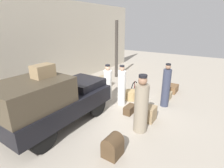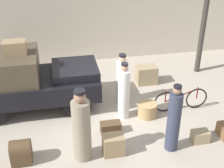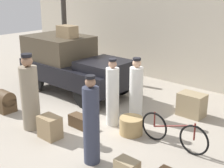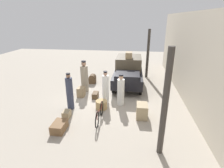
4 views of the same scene
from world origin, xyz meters
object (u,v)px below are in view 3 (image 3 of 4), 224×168
object	(u,v)px
porter_with_bicycle	(30,95)
trunk_umber_medium	(50,127)
wicker_basket	(131,126)
porter_lifting_near_truck	(136,90)
trunk_wicker_pale	(127,168)
trunk_barrel_dark	(5,101)
trunk_large_brown	(80,121)
bicycle	(173,132)
suitcase_small_leather	(192,105)
truck	(72,63)
porter_standing_middle	(113,95)
trunk_on_truck_roof	(67,32)
porter_carrying_trunk	(91,123)

from	to	relation	value
porter_with_bicycle	trunk_umber_medium	bearing A→B (deg)	-1.50
wicker_basket	porter_lifting_near_truck	size ratio (longest dim) A/B	0.34
trunk_wicker_pale	trunk_barrel_dark	size ratio (longest dim) A/B	0.72
trunk_wicker_pale	trunk_large_brown	bearing A→B (deg)	159.49
trunk_large_brown	bicycle	bearing A→B (deg)	16.79
porter_lifting_near_truck	trunk_barrel_dark	size ratio (longest dim) A/B	2.68
porter_with_bicycle	suitcase_small_leather	size ratio (longest dim) A/B	2.72
wicker_basket	trunk_barrel_dark	size ratio (longest dim) A/B	0.92
truck	porter_with_bicycle	bearing A→B (deg)	-61.60
porter_standing_middle	trunk_barrel_dark	distance (m)	3.16
porter_standing_middle	trunk_on_truck_roof	bearing A→B (deg)	159.98
trunk_wicker_pale	suitcase_small_leather	distance (m)	3.37
porter_carrying_trunk	trunk_on_truck_roof	size ratio (longest dim) A/B	2.90
bicycle	trunk_large_brown	xyz separation A→B (m)	(-2.27, -0.69, -0.19)
porter_carrying_trunk	suitcase_small_leather	bearing A→B (deg)	83.93
porter_with_bicycle	trunk_large_brown	bearing A→B (deg)	44.26
porter_with_bicycle	porter_carrying_trunk	bearing A→B (deg)	-2.63
truck	porter_with_bicycle	size ratio (longest dim) A/B	2.02
trunk_large_brown	wicker_basket	bearing A→B (deg)	25.34
porter_standing_middle	trunk_umber_medium	bearing A→B (deg)	-111.79
porter_carrying_trunk	porter_with_bicycle	bearing A→B (deg)	177.37
truck	bicycle	size ratio (longest dim) A/B	2.28
porter_standing_middle	trunk_large_brown	bearing A→B (deg)	-127.39
porter_carrying_trunk	trunk_on_truck_roof	bearing A→B (deg)	144.81
bicycle	trunk_umber_medium	bearing A→B (deg)	-147.12
wicker_basket	porter_carrying_trunk	world-z (taller)	porter_carrying_trunk
porter_lifting_near_truck	trunk_wicker_pale	size ratio (longest dim) A/B	3.69
truck	trunk_umber_medium	size ratio (longest dim) A/B	7.20
trunk_umber_medium	suitcase_small_leather	bearing A→B (deg)	61.26
porter_lifting_near_truck	porter_with_bicycle	distance (m)	2.73
bicycle	wicker_basket	world-z (taller)	bicycle
porter_standing_middle	trunk_barrel_dark	bearing A→B (deg)	-153.93
trunk_wicker_pale	porter_with_bicycle	bearing A→B (deg)	179.95
wicker_basket	trunk_umber_medium	bearing A→B (deg)	-132.46
porter_standing_middle	porter_with_bicycle	bearing A→B (deg)	-132.26
wicker_basket	porter_standing_middle	xyz separation A→B (m)	(-0.69, 0.10, 0.59)
porter_carrying_trunk	trunk_umber_medium	distance (m)	1.58
trunk_wicker_pale	wicker_basket	bearing A→B (deg)	125.94
porter_with_bicycle	trunk_large_brown	size ratio (longest dim) A/B	3.45
trunk_barrel_dark	bicycle	bearing A→B (deg)	16.93
porter_with_bicycle	trunk_umber_medium	distance (m)	0.96
porter_standing_middle	truck	bearing A→B (deg)	158.96
porter_standing_middle	trunk_umber_medium	distance (m)	1.71
porter_carrying_trunk	trunk_barrel_dark	world-z (taller)	porter_carrying_trunk
wicker_basket	trunk_large_brown	size ratio (longest dim) A/B	1.02
trunk_large_brown	trunk_on_truck_roof	world-z (taller)	trunk_on_truck_roof
trunk_large_brown	trunk_on_truck_roof	bearing A→B (deg)	144.06
porter_standing_middle	trunk_umber_medium	size ratio (longest dim) A/B	3.25
bicycle	porter_carrying_trunk	bearing A→B (deg)	-119.01
porter_standing_middle	porter_carrying_trunk	size ratio (longest dim) A/B	0.95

